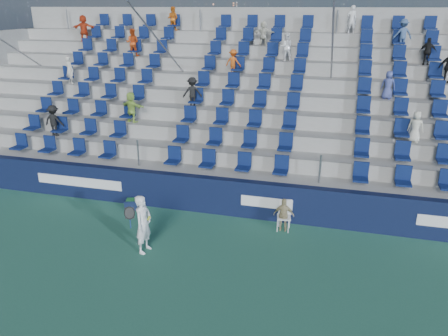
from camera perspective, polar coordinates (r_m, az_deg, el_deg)
The scene contains 7 objects.
ground at distance 11.57m, azimuth -4.64°, elevation -12.61°, with size 70.00×70.00×0.00m, color #2E6C55.
sponsor_wall at distance 13.92m, azimuth -0.42°, elevation -3.68°, with size 24.00×0.32×1.20m.
grandstand at distance 18.14m, azimuth 3.82°, elevation 7.22°, with size 24.00×8.17×6.63m.
tennis_player at distance 11.94m, azimuth -10.49°, elevation -7.20°, with size 0.69×0.66×1.64m.
line_judge_chair at distance 13.15m, azimuth 7.90°, elevation -5.81°, with size 0.46×0.47×0.91m.
line_judge at distance 13.02m, azimuth 7.82°, elevation -6.09°, with size 0.61×0.25×1.03m, color tan.
ball_bin at distance 14.71m, azimuth -11.68°, elevation -4.54°, with size 0.66×0.53×0.33m.
Camera 1 is at (3.36, -9.08, 6.32)m, focal length 35.00 mm.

